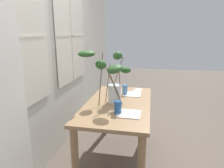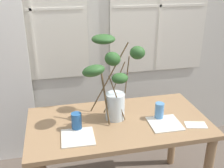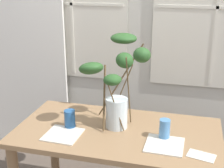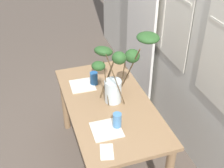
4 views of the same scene
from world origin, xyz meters
TOP-DOWN VIEW (x-y plane):
  - back_wall_with_windows at (0.00, 0.89)m, footprint 5.88×0.14m
  - curtain_sheer_side at (-1.10, 0.76)m, footprint 0.82×0.03m
  - dining_table at (0.00, 0.00)m, footprint 1.43×0.75m
  - vase_with_branches at (-0.03, 0.11)m, footprint 0.50×0.62m
  - drinking_glass_blue_left at (-0.34, -0.05)m, footprint 0.08×0.08m
  - drinking_glass_blue_right at (0.33, -0.03)m, footprint 0.07×0.07m
  - plate_square_left at (-0.34, -0.16)m, footprint 0.24×0.24m
  - plate_square_right at (0.34, -0.13)m, footprint 0.25×0.25m
  - napkin_folded at (0.57, -0.20)m, footprint 0.18×0.14m

SIDE VIEW (x-z plane):
  - dining_table at x=0.00m, z-range 0.26..1.03m
  - napkin_folded at x=0.57m, z-range 0.77..0.78m
  - plate_square_right at x=0.34m, z-range 0.77..0.78m
  - plate_square_left at x=-0.34m, z-range 0.77..0.78m
  - drinking_glass_blue_left at x=-0.34m, z-range 0.77..0.91m
  - drinking_glass_blue_right at x=0.33m, z-range 0.77..0.91m
  - vase_with_branches at x=-0.03m, z-range 0.80..1.42m
  - curtain_sheer_side at x=-1.10m, z-range 0.00..2.46m
  - back_wall_with_windows at x=0.00m, z-range 0.00..2.74m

